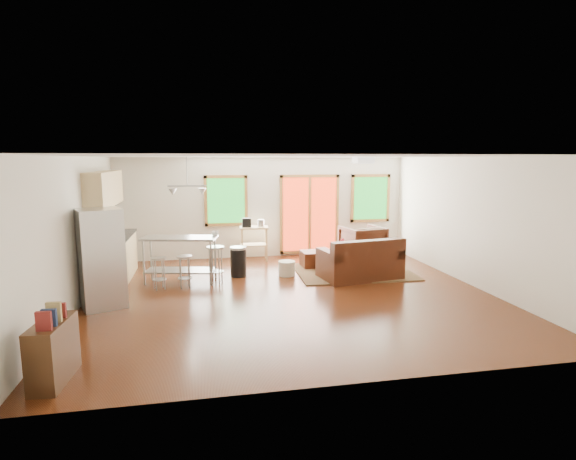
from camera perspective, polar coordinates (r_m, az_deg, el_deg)
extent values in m
cube|color=#351609|center=(8.62, 0.38, -8.28)|extent=(7.50, 7.00, 0.02)
cube|color=white|center=(8.24, 0.40, 9.41)|extent=(7.50, 7.00, 0.02)
cube|color=silver|center=(11.76, -2.99, 2.87)|extent=(7.50, 0.02, 2.60)
cube|color=silver|center=(8.44, -25.50, -0.40)|extent=(0.02, 7.00, 2.60)
cube|color=silver|center=(9.79, 22.52, 0.96)|extent=(0.02, 7.00, 2.60)
cube|color=silver|center=(5.00, 8.40, -5.55)|extent=(7.50, 0.02, 2.60)
cube|color=#135117|center=(11.60, -7.87, 3.71)|extent=(0.94, 0.02, 1.14)
cube|color=olive|center=(11.56, -7.94, 6.72)|extent=(1.10, 0.05, 0.08)
cube|color=olive|center=(11.67, -7.81, 0.72)|extent=(1.10, 0.05, 0.08)
cube|color=olive|center=(11.58, -10.40, 3.64)|extent=(0.08, 0.05, 1.30)
cube|color=olive|center=(11.64, -5.36, 3.77)|extent=(0.08, 0.05, 1.30)
cube|color=#A7270F|center=(11.96, 2.75, 2.01)|extent=(1.44, 0.02, 1.94)
cube|color=olive|center=(11.88, 2.79, 6.85)|extent=(1.60, 0.05, 0.08)
cube|color=olive|center=(12.13, 2.72, -2.73)|extent=(1.60, 0.05, 0.08)
cube|color=olive|center=(11.81, -0.83, 1.93)|extent=(0.08, 0.05, 2.10)
cube|color=olive|center=(12.16, 6.24, 2.08)|extent=(0.08, 0.05, 2.10)
cube|color=olive|center=(11.96, 2.75, 2.01)|extent=(0.08, 0.05, 1.94)
cube|color=#135117|center=(12.43, 10.42, 3.99)|extent=(0.94, 0.02, 1.14)
cube|color=olive|center=(12.40, 10.50, 6.80)|extent=(1.10, 0.05, 0.08)
cube|color=olive|center=(12.50, 10.34, 1.21)|extent=(1.10, 0.05, 0.08)
cube|color=olive|center=(12.26, 8.19, 3.98)|extent=(0.08, 0.05, 1.30)
cube|color=olive|center=(12.63, 12.58, 4.00)|extent=(0.08, 0.05, 1.30)
cube|color=#3D542F|center=(10.40, 8.24, -5.23)|extent=(2.63, 2.07, 0.03)
cube|color=black|center=(9.85, 9.08, -4.72)|extent=(1.80, 1.20, 0.47)
cube|color=black|center=(9.45, 10.21, -2.56)|extent=(1.69, 0.48, 0.42)
cube|color=black|center=(9.46, 5.28, -3.21)|extent=(0.37, 0.97, 0.18)
cube|color=black|center=(10.15, 12.71, -2.55)|extent=(0.37, 0.97, 0.18)
cube|color=black|center=(9.67, 7.05, -3.11)|extent=(0.78, 0.71, 0.13)
cube|color=black|center=(10.02, 10.81, -2.78)|extent=(0.78, 0.71, 0.13)
cube|color=#351F10|center=(10.47, 7.40, -2.95)|extent=(1.17, 0.87, 0.04)
cube|color=#351F10|center=(10.10, 5.99, -4.58)|extent=(0.08, 0.08, 0.38)
cube|color=#351F10|center=(10.58, 10.07, -4.06)|extent=(0.08, 0.08, 0.38)
cube|color=#351F10|center=(10.48, 4.67, -4.06)|extent=(0.08, 0.08, 0.38)
cube|color=#351F10|center=(10.94, 8.67, -3.58)|extent=(0.08, 0.08, 0.38)
imported|color=black|center=(11.58, 9.41, -1.42)|extent=(1.08, 1.03, 0.97)
cube|color=black|center=(10.75, 3.26, -3.71)|extent=(0.58, 0.58, 0.38)
cylinder|color=beige|center=(9.96, -0.17, -4.89)|extent=(0.41, 0.41, 0.32)
imported|color=silver|center=(10.68, 6.94, -2.21)|extent=(0.21, 0.21, 0.18)
sphere|color=#AA151E|center=(10.67, 7.10, -1.44)|extent=(0.08, 0.08, 0.07)
sphere|color=#AA151E|center=(10.63, 6.82, -1.38)|extent=(0.08, 0.08, 0.07)
sphere|color=#AA151E|center=(10.68, 6.93, -1.22)|extent=(0.08, 0.08, 0.07)
imported|color=maroon|center=(10.43, 8.94, -2.24)|extent=(0.21, 0.08, 0.28)
cube|color=tan|center=(10.16, -21.12, -3.55)|extent=(0.60, 2.20, 0.90)
cube|color=black|center=(10.07, -21.27, -0.94)|extent=(0.64, 2.24, 0.04)
cube|color=tan|center=(9.98, -22.29, 4.88)|extent=(0.36, 2.20, 0.70)
cylinder|color=#B7BABC|center=(9.57, -21.83, -0.80)|extent=(0.12, 0.12, 0.18)
cube|color=black|center=(10.44, -20.93, 0.08)|extent=(0.22, 0.18, 0.20)
cube|color=#B7BABC|center=(8.38, -22.65, -3.35)|extent=(0.89, 0.88, 1.72)
cube|color=gray|center=(8.44, -20.43, -3.13)|extent=(0.26, 0.59, 1.68)
cylinder|color=gray|center=(8.22, -20.02, -2.40)|extent=(0.03, 0.03, 1.15)
cylinder|color=gray|center=(8.62, -20.67, -1.93)|extent=(0.03, 0.03, 1.15)
cube|color=#B7BABC|center=(9.53, -13.62, -0.99)|extent=(1.61, 0.91, 0.04)
cube|color=gray|center=(9.67, -13.47, -5.00)|extent=(1.49, 0.81, 0.03)
cylinder|color=gray|center=(9.61, -17.84, -4.01)|extent=(0.05, 0.05, 0.92)
cylinder|color=gray|center=(9.25, -9.74, -4.19)|extent=(0.05, 0.05, 0.92)
cylinder|color=gray|center=(10.04, -16.99, -3.43)|extent=(0.05, 0.05, 0.92)
cylinder|color=gray|center=(9.70, -9.22, -3.57)|extent=(0.05, 0.05, 0.92)
imported|color=white|center=(9.57, -9.25, -0.34)|extent=(0.14, 0.12, 0.14)
cylinder|color=#B7BABC|center=(9.19, -16.13, -3.46)|extent=(0.38, 0.38, 0.04)
cylinder|color=gray|center=(9.36, -15.66, -5.24)|extent=(0.03, 0.03, 0.61)
cylinder|color=gray|center=(9.33, -16.64, -5.33)|extent=(0.03, 0.03, 0.61)
cylinder|color=gray|center=(9.17, -16.43, -5.57)|extent=(0.03, 0.03, 0.61)
cylinder|color=gray|center=(9.20, -15.43, -5.47)|extent=(0.03, 0.03, 0.61)
cylinder|color=gray|center=(9.29, -16.01, -6.04)|extent=(0.35, 0.35, 0.01)
cylinder|color=#B7BABC|center=(9.15, -13.05, -3.32)|extent=(0.35, 0.35, 0.04)
cylinder|color=gray|center=(9.31, -12.52, -5.15)|extent=(0.02, 0.02, 0.62)
cylinder|color=gray|center=(9.30, -13.55, -5.21)|extent=(0.02, 0.02, 0.62)
cylinder|color=gray|center=(9.14, -13.44, -5.46)|extent=(0.02, 0.02, 0.62)
cylinder|color=gray|center=(9.15, -12.40, -5.40)|extent=(0.02, 0.02, 0.62)
cylinder|color=gray|center=(9.25, -12.96, -5.96)|extent=(0.32, 0.32, 0.01)
cylinder|color=#B7BABC|center=(9.39, -9.22, -2.21)|extent=(0.46, 0.46, 0.04)
cylinder|color=gray|center=(9.54, -8.42, -4.37)|extent=(0.03, 0.03, 0.72)
cylinder|color=gray|center=(9.59, -9.55, -4.32)|extent=(0.03, 0.03, 0.72)
cylinder|color=gray|center=(9.41, -9.90, -4.59)|extent=(0.03, 0.03, 0.72)
cylinder|color=gray|center=(9.35, -8.76, -4.65)|extent=(0.03, 0.03, 0.72)
cylinder|color=gray|center=(9.50, -9.14, -5.23)|extent=(0.42, 0.42, 0.02)
cylinder|color=black|center=(9.92, -6.32, -4.14)|extent=(0.43, 0.43, 0.61)
cylinder|color=#B7BABC|center=(9.85, -6.35, -2.28)|extent=(0.44, 0.44, 0.05)
cube|color=tan|center=(11.34, -4.36, 0.31)|extent=(0.74, 0.50, 0.04)
cube|color=tan|center=(11.42, -4.33, -1.86)|extent=(0.70, 0.47, 0.03)
cube|color=tan|center=(11.22, -5.84, -1.97)|extent=(0.04, 0.04, 0.85)
cube|color=tan|center=(11.25, -2.73, -1.90)|extent=(0.04, 0.04, 0.85)
cube|color=tan|center=(11.58, -5.89, -1.63)|extent=(0.04, 0.04, 0.85)
cube|color=tan|center=(11.61, -2.88, -1.56)|extent=(0.04, 0.04, 0.85)
cube|color=black|center=(11.32, -5.29, 0.95)|extent=(0.24, 0.22, 0.22)
cylinder|color=#B7BABC|center=(11.34, -3.44, 0.88)|extent=(0.17, 0.17, 0.18)
cube|color=#351F10|center=(5.98, -27.67, -13.54)|extent=(0.38, 0.83, 0.72)
cube|color=maroon|center=(5.58, -28.61, -10.14)|extent=(0.16, 0.06, 0.21)
cube|color=navy|center=(5.70, -28.08, -9.80)|extent=(0.16, 0.06, 0.20)
cube|color=#9F8651|center=(5.81, -27.59, -9.22)|extent=(0.16, 0.06, 0.23)
cube|color=maroon|center=(5.94, -27.10, -9.08)|extent=(0.16, 0.06, 0.18)
cube|color=white|center=(9.25, 9.52, 8.75)|extent=(0.35, 0.35, 0.12)
cylinder|color=gray|center=(9.58, -12.73, 7.28)|extent=(0.02, 0.02, 0.60)
cube|color=gray|center=(9.59, -12.67, 5.49)|extent=(0.80, 0.04, 0.03)
cone|color=#B7BABC|center=(9.61, -14.44, 4.71)|extent=(0.18, 0.18, 0.14)
cone|color=#B7BABC|center=(9.60, -10.85, 4.83)|extent=(0.18, 0.18, 0.14)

